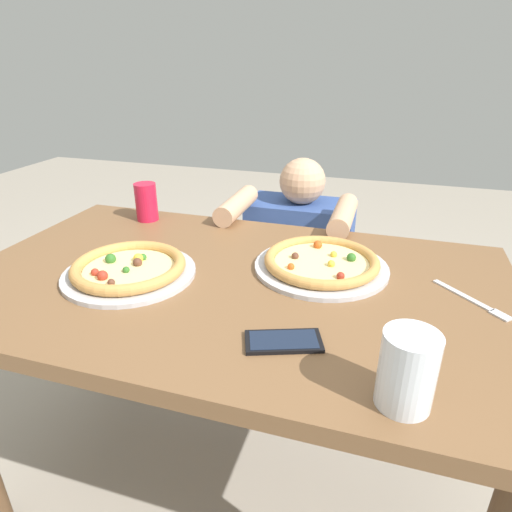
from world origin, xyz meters
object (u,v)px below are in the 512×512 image
Objects in this scene: pizza_far at (321,263)px; cell_phone at (283,341)px; water_cup_clear at (408,370)px; drink_cup_colored at (146,202)px; diner_seated at (298,281)px; pizza_near at (129,269)px; fork at (474,301)px.

pizza_far is 2.10× the size of cell_phone.
water_cup_clear is 0.25m from cell_phone.
drink_cup_colored is 0.72m from diner_seated.
pizza_far is 0.49m from water_cup_clear.
diner_seated is at bearing 106.83° from pizza_far.
pizza_far is at bearing 114.75° from water_cup_clear.
pizza_near is at bearing -158.55° from pizza_far.
drink_cup_colored reaches higher than pizza_far.
fork is (0.16, 0.38, -0.07)m from water_cup_clear.
drink_cup_colored reaches higher than fork.
cell_phone is (0.61, -0.55, -0.06)m from drink_cup_colored.
water_cup_clear reaches higher than pizza_far.
drink_cup_colored is at bearing -141.71° from diner_seated.
pizza_near reaches higher than cell_phone.
fork is at bearing 67.92° from water_cup_clear.
fork is at bearing 8.07° from pizza_near.
water_cup_clear reaches higher than drink_cup_colored.
water_cup_clear is at bearing -69.57° from diner_seated.
pizza_far is 0.38× the size of diner_seated.
pizza_far is (0.46, 0.18, -0.00)m from pizza_near.
pizza_near is 0.88m from diner_seated.
pizza_near is at bearing -111.21° from diner_seated.
pizza_near is 0.96× the size of pizza_far.
diner_seated is (-0.17, 0.57, -0.37)m from pizza_far.
water_cup_clear reaches higher than fork.
drink_cup_colored is 0.80× the size of fork.
fork is at bearing -15.19° from drink_cup_colored.
pizza_near is at bearing -66.44° from drink_cup_colored.
pizza_far is at bearing -17.99° from drink_cup_colored.
cell_phone is 0.99m from diner_seated.
pizza_near is at bearing -171.93° from fork.
pizza_near is 2.54× the size of water_cup_clear.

